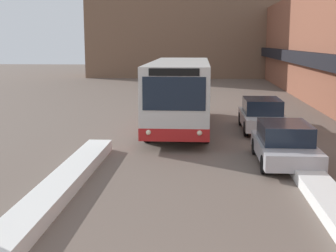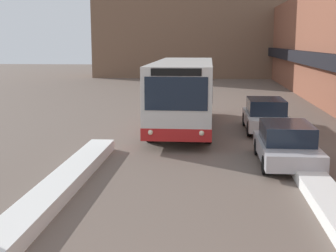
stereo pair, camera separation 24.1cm
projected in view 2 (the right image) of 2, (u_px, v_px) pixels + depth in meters
name	position (u px, v px, depth m)	size (l,w,h in m)	color
snow_bank_left	(38.00, 207.00, 11.39)	(0.90, 14.20, 0.40)	silver
city_bus	(184.00, 92.00, 22.50)	(2.72, 10.51, 3.25)	silver
parked_car_front	(286.00, 144.00, 16.08)	(1.90, 4.25, 1.41)	#B7B7BC
parked_car_middle	(266.00, 115.00, 22.06)	(1.93, 4.35, 1.51)	silver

